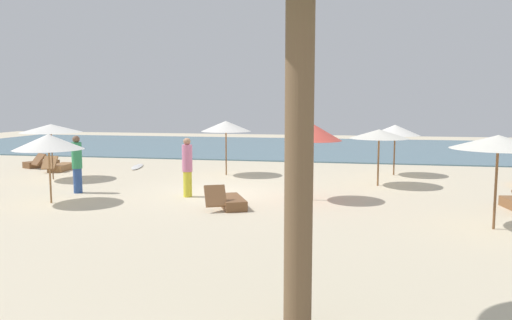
{
  "coord_description": "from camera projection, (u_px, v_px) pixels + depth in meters",
  "views": [
    {
      "loc": [
        4.28,
        -15.44,
        2.96
      ],
      "look_at": [
        1.09,
        0.27,
        1.1
      ],
      "focal_mm": 34.96,
      "sensor_mm": 36.0,
      "label": 1
    }
  ],
  "objects": [
    {
      "name": "ground_plane",
      "position": [
        222.0,
        194.0,
        16.22
      ],
      "size": [
        60.0,
        60.0,
        0.0
      ],
      "primitive_type": "plane",
      "color": "beige"
    },
    {
      "name": "umbrella_2",
      "position": [
        48.0,
        142.0,
        14.51
      ],
      "size": [
        2.0,
        2.0,
        2.04
      ],
      "color": "olive",
      "rests_on": "ground_plane"
    },
    {
      "name": "umbrella_0",
      "position": [
        379.0,
        134.0,
        17.56
      ],
      "size": [
        2.07,
        2.07,
        2.01
      ],
      "color": "brown",
      "rests_on": "ground_plane"
    },
    {
      "name": "umbrella_6",
      "position": [
        226.0,
        126.0,
        20.16
      ],
      "size": [
        2.02,
        2.02,
        2.21
      ],
      "color": "brown",
      "rests_on": "ground_plane"
    },
    {
      "name": "umbrella_5",
      "position": [
        395.0,
        130.0,
        20.16
      ],
      "size": [
        1.98,
        1.98,
        2.06
      ],
      "color": "brown",
      "rests_on": "ground_plane"
    },
    {
      "name": "lounger_2",
      "position": [
        41.0,
        163.0,
        22.87
      ],
      "size": [
        1.24,
        1.79,
        0.68
      ],
      "color": "brown",
      "rests_on": "ground_plane"
    },
    {
      "name": "surfboard",
      "position": [
        137.0,
        167.0,
        22.77
      ],
      "size": [
        0.96,
        2.12,
        0.07
      ],
      "color": "silver",
      "rests_on": "ground_plane"
    },
    {
      "name": "person_0",
      "position": [
        77.0,
        164.0,
        16.26
      ],
      "size": [
        0.4,
        0.4,
        1.88
      ],
      "color": "#2D4C8C",
      "rests_on": "ground_plane"
    },
    {
      "name": "ocean_water",
      "position": [
        290.0,
        147.0,
        32.76
      ],
      "size": [
        48.0,
        16.0,
        0.06
      ],
      "primitive_type": "cube",
      "color": "slate",
      "rests_on": "ground_plane"
    },
    {
      "name": "umbrella_1",
      "position": [
        51.0,
        128.0,
        19.04
      ],
      "size": [
        2.29,
        2.29,
        2.13
      ],
      "color": "brown",
      "rests_on": "ground_plane"
    },
    {
      "name": "person_2",
      "position": [
        187.0,
        167.0,
        15.59
      ],
      "size": [
        0.45,
        0.45,
        1.86
      ],
      "color": "yellow",
      "rests_on": "ground_plane"
    },
    {
      "name": "umbrella_3",
      "position": [
        498.0,
        142.0,
        11.46
      ],
      "size": [
        2.14,
        2.14,
        2.21
      ],
      "color": "brown",
      "rests_on": "ground_plane"
    },
    {
      "name": "umbrella_4",
      "position": [
        313.0,
        132.0,
        14.92
      ],
      "size": [
        1.73,
        1.73,
        2.32
      ],
      "color": "brown",
      "rests_on": "ground_plane"
    },
    {
      "name": "lounger_3",
      "position": [
        230.0,
        201.0,
        14.08
      ],
      "size": [
        1.24,
        1.77,
        0.7
      ],
      "color": "brown",
      "rests_on": "ground_plane"
    },
    {
      "name": "lounger_1",
      "position": [
        60.0,
        167.0,
        21.66
      ],
      "size": [
        0.83,
        1.75,
        0.7
      ],
      "color": "olive",
      "rests_on": "ground_plane"
    }
  ]
}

